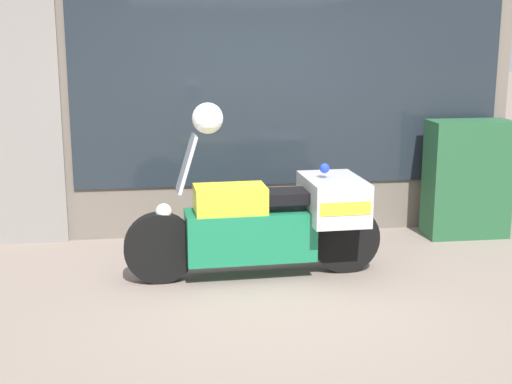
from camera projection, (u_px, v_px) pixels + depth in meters
name	position (u px, v px, depth m)	size (l,w,h in m)	color
ground_plane	(276.00, 292.00, 6.04)	(60.00, 60.00, 0.00)	gray
shop_building	(208.00, 69.00, 7.52)	(5.73, 0.55, 3.51)	#6B6056
window_display	(282.00, 187.00, 7.95)	(4.33, 0.30, 1.90)	slate
paramedic_motorcycle	(275.00, 219.00, 6.34)	(2.31, 0.79, 1.31)	black
utility_cabinet	(467.00, 179.00, 7.57)	(0.86, 0.40, 1.25)	#235633
white_helmet	(208.00, 118.00, 6.04)	(0.27, 0.27, 0.27)	white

